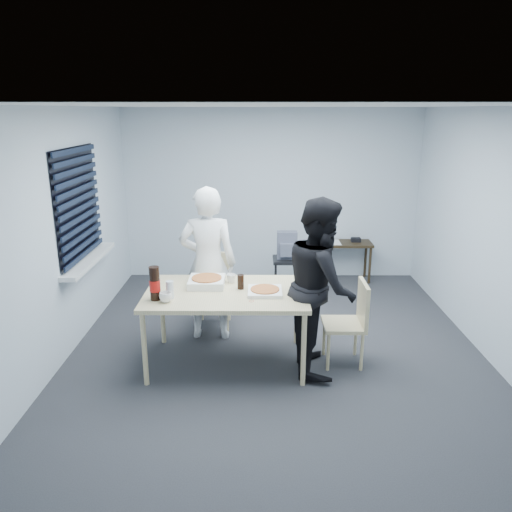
{
  "coord_description": "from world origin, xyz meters",
  "views": [
    {
      "loc": [
        -0.19,
        -5.12,
        2.56
      ],
      "look_at": [
        -0.22,
        0.1,
        1.03
      ],
      "focal_mm": 35.0,
      "sensor_mm": 36.0,
      "label": 1
    }
  ],
  "objects_px": {
    "dining_table": "(226,297)",
    "side_table": "(342,247)",
    "mug_a": "(166,297)",
    "person_black": "(321,286)",
    "stool": "(287,266)",
    "soda_bottle": "(155,284)",
    "backpack": "(287,246)",
    "chair_right": "(352,317)",
    "person_white": "(208,264)",
    "mug_b": "(231,278)",
    "chair_far": "(214,284)"
  },
  "relations": [
    {
      "from": "dining_table",
      "to": "side_table",
      "type": "distance_m",
      "value": 3.11
    },
    {
      "from": "mug_a",
      "to": "dining_table",
      "type": "bearing_deg",
      "value": 28.06
    },
    {
      "from": "person_black",
      "to": "stool",
      "type": "bearing_deg",
      "value": 5.99
    },
    {
      "from": "dining_table",
      "to": "stool",
      "type": "height_order",
      "value": "dining_table"
    },
    {
      "from": "dining_table",
      "to": "soda_bottle",
      "type": "relative_size",
      "value": 4.9
    },
    {
      "from": "backpack",
      "to": "chair_right",
      "type": "bearing_deg",
      "value": -95.19
    },
    {
      "from": "chair_right",
      "to": "person_white",
      "type": "height_order",
      "value": "person_white"
    },
    {
      "from": "stool",
      "to": "side_table",
      "type": "bearing_deg",
      "value": 36.61
    },
    {
      "from": "mug_b",
      "to": "dining_table",
      "type": "bearing_deg",
      "value": -97.71
    },
    {
      "from": "dining_table",
      "to": "person_black",
      "type": "distance_m",
      "value": 0.96
    },
    {
      "from": "dining_table",
      "to": "chair_far",
      "type": "bearing_deg",
      "value": 101.96
    },
    {
      "from": "chair_far",
      "to": "chair_right",
      "type": "bearing_deg",
      "value": -33.91
    },
    {
      "from": "mug_b",
      "to": "side_table",
      "type": "bearing_deg",
      "value": 56.78
    },
    {
      "from": "person_white",
      "to": "stool",
      "type": "xyz_separation_m",
      "value": [
        0.97,
        1.37,
        -0.45
      ]
    },
    {
      "from": "person_black",
      "to": "mug_b",
      "type": "relative_size",
      "value": 17.7
    },
    {
      "from": "person_white",
      "to": "mug_b",
      "type": "xyz_separation_m",
      "value": [
        0.28,
        -0.37,
        -0.04
      ]
    },
    {
      "from": "stool",
      "to": "soda_bottle",
      "type": "height_order",
      "value": "soda_bottle"
    },
    {
      "from": "backpack",
      "to": "mug_a",
      "type": "relative_size",
      "value": 3.17
    },
    {
      "from": "person_white",
      "to": "backpack",
      "type": "bearing_deg",
      "value": -125.55
    },
    {
      "from": "dining_table",
      "to": "mug_a",
      "type": "distance_m",
      "value": 0.64
    },
    {
      "from": "chair_far",
      "to": "soda_bottle",
      "type": "xyz_separation_m",
      "value": [
        -0.45,
        -1.25,
        0.44
      ]
    },
    {
      "from": "chair_far",
      "to": "mug_a",
      "type": "xyz_separation_m",
      "value": [
        -0.34,
        -1.31,
        0.33
      ]
    },
    {
      "from": "person_white",
      "to": "mug_b",
      "type": "relative_size",
      "value": 17.7
    },
    {
      "from": "mug_a",
      "to": "soda_bottle",
      "type": "relative_size",
      "value": 0.37
    },
    {
      "from": "chair_far",
      "to": "stool",
      "type": "distance_m",
      "value": 1.37
    },
    {
      "from": "stool",
      "to": "mug_a",
      "type": "distance_m",
      "value": 2.67
    },
    {
      "from": "stool",
      "to": "chair_right",
      "type": "bearing_deg",
      "value": -74.25
    },
    {
      "from": "chair_far",
      "to": "chair_right",
      "type": "distance_m",
      "value": 1.81
    },
    {
      "from": "person_black",
      "to": "side_table",
      "type": "relative_size",
      "value": 1.94
    },
    {
      "from": "person_white",
      "to": "side_table",
      "type": "height_order",
      "value": "person_white"
    },
    {
      "from": "person_white",
      "to": "person_black",
      "type": "bearing_deg",
      "value": 148.95
    },
    {
      "from": "backpack",
      "to": "chair_far",
      "type": "bearing_deg",
      "value": -154.67
    },
    {
      "from": "backpack",
      "to": "mug_b",
      "type": "bearing_deg",
      "value": -132.75
    },
    {
      "from": "person_white",
      "to": "mug_b",
      "type": "height_order",
      "value": "person_white"
    },
    {
      "from": "side_table",
      "to": "stool",
      "type": "height_order",
      "value": "side_table"
    },
    {
      "from": "person_white",
      "to": "soda_bottle",
      "type": "height_order",
      "value": "person_white"
    },
    {
      "from": "person_white",
      "to": "backpack",
      "type": "height_order",
      "value": "person_white"
    },
    {
      "from": "person_white",
      "to": "chair_right",
      "type": "bearing_deg",
      "value": 157.39
    },
    {
      "from": "mug_b",
      "to": "soda_bottle",
      "type": "height_order",
      "value": "soda_bottle"
    },
    {
      "from": "chair_far",
      "to": "soda_bottle",
      "type": "distance_m",
      "value": 1.4
    },
    {
      "from": "side_table",
      "to": "chair_far",
      "type": "bearing_deg",
      "value": -137.78
    },
    {
      "from": "chair_far",
      "to": "mug_b",
      "type": "distance_m",
      "value": 0.85
    },
    {
      "from": "chair_right",
      "to": "soda_bottle",
      "type": "relative_size",
      "value": 2.67
    },
    {
      "from": "dining_table",
      "to": "backpack",
      "type": "bearing_deg",
      "value": 70.02
    },
    {
      "from": "side_table",
      "to": "soda_bottle",
      "type": "relative_size",
      "value": 2.73
    },
    {
      "from": "person_white",
      "to": "backpack",
      "type": "xyz_separation_m",
      "value": [
        0.97,
        1.36,
        -0.15
      ]
    },
    {
      "from": "chair_right",
      "to": "mug_b",
      "type": "height_order",
      "value": "chair_right"
    },
    {
      "from": "chair_far",
      "to": "chair_right",
      "type": "relative_size",
      "value": 1.0
    },
    {
      "from": "chair_right",
      "to": "side_table",
      "type": "relative_size",
      "value": 0.98
    },
    {
      "from": "chair_right",
      "to": "mug_b",
      "type": "distance_m",
      "value": 1.33
    }
  ]
}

